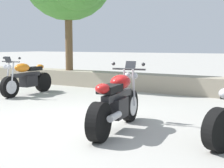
% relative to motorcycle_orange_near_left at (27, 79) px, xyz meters
% --- Properties ---
extents(ground_plane, '(120.00, 120.00, 0.00)m').
position_rel_motorcycle_orange_near_left_xyz_m(ground_plane, '(3.39, -2.15, -0.49)').
color(ground_plane, '#A3A099').
extents(stone_wall, '(36.00, 0.80, 0.55)m').
position_rel_motorcycle_orange_near_left_xyz_m(stone_wall, '(3.39, 2.65, -0.21)').
color(stone_wall, gray).
rests_on(stone_wall, ground).
extents(motorcycle_orange_near_left, '(0.67, 2.07, 1.18)m').
position_rel_motorcycle_orange_near_left_xyz_m(motorcycle_orange_near_left, '(0.00, 0.00, 0.00)').
color(motorcycle_orange_near_left, black).
rests_on(motorcycle_orange_near_left, ground).
extents(motorcycle_red_centre, '(0.74, 2.06, 1.18)m').
position_rel_motorcycle_orange_near_left_xyz_m(motorcycle_red_centre, '(4.35, -2.04, 0.00)').
color(motorcycle_red_centre, black).
rests_on(motorcycle_red_centre, ground).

